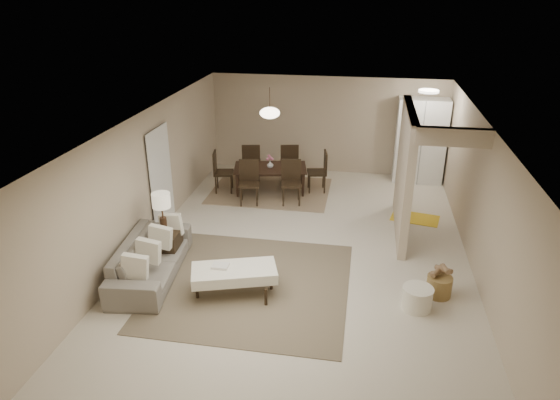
% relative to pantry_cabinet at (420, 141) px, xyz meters
% --- Properties ---
extents(floor, '(9.00, 9.00, 0.00)m').
position_rel_pantry_cabinet_xyz_m(floor, '(-2.35, -4.15, -1.05)').
color(floor, beige).
rests_on(floor, ground).
extents(ceiling, '(9.00, 9.00, 0.00)m').
position_rel_pantry_cabinet_xyz_m(ceiling, '(-2.35, -4.15, 1.45)').
color(ceiling, white).
rests_on(ceiling, back_wall).
extents(back_wall, '(6.00, 0.00, 6.00)m').
position_rel_pantry_cabinet_xyz_m(back_wall, '(-2.35, 0.35, 0.20)').
color(back_wall, '#BDA88F').
rests_on(back_wall, floor).
extents(left_wall, '(0.00, 9.00, 9.00)m').
position_rel_pantry_cabinet_xyz_m(left_wall, '(-5.35, -4.15, 0.20)').
color(left_wall, '#BDA88F').
rests_on(left_wall, floor).
extents(right_wall, '(0.00, 9.00, 9.00)m').
position_rel_pantry_cabinet_xyz_m(right_wall, '(0.65, -4.15, 0.20)').
color(right_wall, '#BDA88F').
rests_on(right_wall, floor).
extents(partition, '(0.15, 2.50, 2.50)m').
position_rel_pantry_cabinet_xyz_m(partition, '(-0.55, -2.90, 0.20)').
color(partition, '#BDA88F').
rests_on(partition, floor).
extents(doorway, '(0.04, 0.90, 2.04)m').
position_rel_pantry_cabinet_xyz_m(doorway, '(-5.32, -3.55, -0.03)').
color(doorway, black).
rests_on(doorway, floor).
extents(pantry_cabinet, '(1.20, 0.55, 2.10)m').
position_rel_pantry_cabinet_xyz_m(pantry_cabinet, '(0.00, 0.00, 0.00)').
color(pantry_cabinet, white).
rests_on(pantry_cabinet, floor).
extents(flush_light, '(0.44, 0.44, 0.05)m').
position_rel_pantry_cabinet_xyz_m(flush_light, '(-0.05, -0.95, 1.41)').
color(flush_light, white).
rests_on(flush_light, ceiling).
extents(living_rug, '(3.20, 3.20, 0.01)m').
position_rel_pantry_cabinet_xyz_m(living_rug, '(-3.05, -5.40, -1.04)').
color(living_rug, brown).
rests_on(living_rug, floor).
extents(sofa, '(2.34, 1.12, 0.66)m').
position_rel_pantry_cabinet_xyz_m(sofa, '(-4.80, -5.40, -0.72)').
color(sofa, slate).
rests_on(sofa, floor).
extents(ottoman_bench, '(1.46, 0.99, 0.48)m').
position_rel_pantry_cabinet_xyz_m(ottoman_bench, '(-3.25, -5.70, -0.67)').
color(ottoman_bench, white).
rests_on(ottoman_bench, living_rug).
extents(side_table, '(0.52, 0.52, 0.55)m').
position_rel_pantry_cabinet_xyz_m(side_table, '(-4.75, -4.86, -0.77)').
color(side_table, black).
rests_on(side_table, floor).
extents(table_lamp, '(0.32, 0.32, 0.76)m').
position_rel_pantry_cabinet_xyz_m(table_lamp, '(-4.75, -4.86, 0.06)').
color(table_lamp, '#422B1C').
rests_on(table_lamp, side_table).
extents(round_pouf, '(0.47, 0.47, 0.36)m').
position_rel_pantry_cabinet_xyz_m(round_pouf, '(-0.39, -5.60, -0.87)').
color(round_pouf, white).
rests_on(round_pouf, floor).
extents(wicker_basket, '(0.40, 0.40, 0.34)m').
position_rel_pantry_cabinet_xyz_m(wicker_basket, '(-0.02, -5.17, -0.88)').
color(wicker_basket, olive).
rests_on(wicker_basket, floor).
extents(dining_rug, '(2.80, 2.10, 0.01)m').
position_rel_pantry_cabinet_xyz_m(dining_rug, '(-3.52, -1.32, -1.04)').
color(dining_rug, '#886C54').
rests_on(dining_rug, floor).
extents(dining_table, '(1.85, 1.25, 0.60)m').
position_rel_pantry_cabinet_xyz_m(dining_table, '(-3.52, -1.32, -0.75)').
color(dining_table, black).
rests_on(dining_table, dining_rug).
extents(dining_chairs, '(2.70, 2.15, 0.99)m').
position_rel_pantry_cabinet_xyz_m(dining_chairs, '(-3.52, -1.32, -0.55)').
color(dining_chairs, black).
rests_on(dining_chairs, dining_rug).
extents(vase, '(0.17, 0.17, 0.17)m').
position_rel_pantry_cabinet_xyz_m(vase, '(-3.52, -1.32, -0.37)').
color(vase, white).
rests_on(vase, dining_table).
extents(yellow_mat, '(1.09, 0.79, 0.01)m').
position_rel_pantry_cabinet_xyz_m(yellow_mat, '(-0.18, -2.29, -1.04)').
color(yellow_mat, gold).
rests_on(yellow_mat, floor).
extents(pendant_light, '(0.46, 0.46, 0.71)m').
position_rel_pantry_cabinet_xyz_m(pendant_light, '(-3.52, -1.32, 0.87)').
color(pendant_light, '#422B1C').
rests_on(pendant_light, ceiling).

